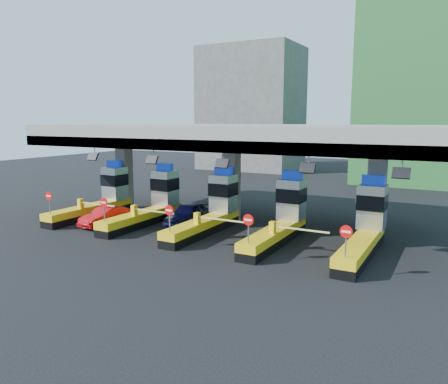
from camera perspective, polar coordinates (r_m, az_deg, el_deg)
The scene contains 11 objects.
ground at distance 29.34m, azimuth -1.78°, elevation -5.09°, with size 120.00×120.00×0.00m, color black.
toll_canopy at distance 30.94m, azimuth 0.88°, elevation 7.16°, with size 28.00×12.09×7.00m.
toll_lane_far_left at distance 35.29m, azimuth -15.69°, elevation -0.66°, with size 4.43×8.00×4.16m.
toll_lane_left at distance 32.03m, azimuth -9.27°, elevation -1.43°, with size 4.43×8.00×4.16m.
toll_lane_center at distance 29.26m, azimuth -1.51°, elevation -2.33°, with size 4.43×8.00×4.16m.
toll_lane_right at distance 27.14m, azimuth 7.66°, elevation -3.33°, with size 4.43×8.00×4.16m.
toll_lane_far_right at distance 25.83m, azimuth 18.09°, elevation -4.37°, with size 4.43×8.00×4.16m.
bg_building_scaffold at distance 56.92m, azimuth 27.06°, elevation 15.11°, with size 18.00×12.00×28.00m, color #1E5926.
bg_building_concrete at distance 66.85m, azimuth 3.59°, elevation 10.78°, with size 14.00×10.00×18.00m, color #4C4C49.
van at distance 30.87m, azimuth -4.71°, elevation -2.88°, with size 1.88×4.66×1.59m, color black.
red_car at distance 31.84m, azimuth -15.17°, elevation -3.06°, with size 1.39×3.97×1.31m, color red.
Camera 1 is at (14.44, -24.47, 7.32)m, focal length 35.00 mm.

